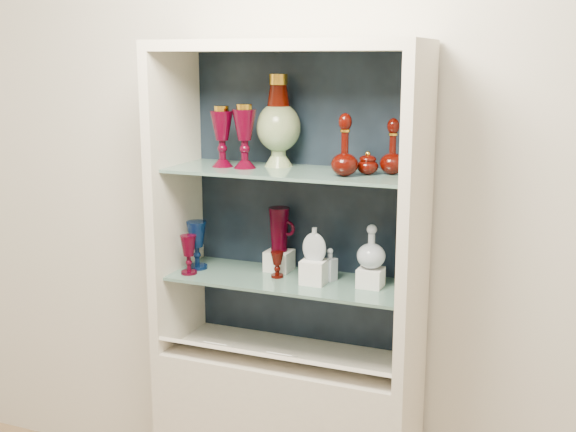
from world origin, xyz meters
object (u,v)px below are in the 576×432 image
at_px(ruby_goblet_tall, 189,255).
at_px(cameo_medallion, 411,240).
at_px(flat_flask, 314,244).
at_px(ruby_decanter_a, 345,141).
at_px(lidded_bowl, 368,163).
at_px(clear_square_bottle, 330,264).
at_px(enamel_urn, 279,121).
at_px(ruby_goblet_small, 277,265).
at_px(ruby_pitcher, 279,229).
at_px(pedestal_lamp_left, 222,137).
at_px(clear_round_decanter, 371,248).
at_px(pedestal_lamp_right, 245,136).
at_px(ruby_decanter_b, 393,145).
at_px(cobalt_goblet, 197,245).

height_order(ruby_goblet_tall, cameo_medallion, cameo_medallion).
bearing_deg(flat_flask, ruby_decanter_a, -17.59).
relative_size(lidded_bowl, clear_square_bottle, 0.69).
bearing_deg(enamel_urn, ruby_goblet_small, -71.91).
bearing_deg(lidded_bowl, ruby_pitcher, 167.48).
relative_size(ruby_decanter_a, ruby_goblet_small, 2.44).
relative_size(ruby_goblet_tall, ruby_pitcher, 0.89).
height_order(pedestal_lamp_left, ruby_decanter_a, ruby_decanter_a).
relative_size(pedestal_lamp_left, clear_round_decanter, 1.46).
relative_size(ruby_decanter_a, ruby_pitcher, 1.42).
xyz_separation_m(ruby_decanter_a, ruby_goblet_small, (-0.28, 0.06, -0.49)).
relative_size(flat_flask, clear_round_decanter, 0.81).
distance_m(ruby_goblet_small, ruby_pitcher, 0.15).
bearing_deg(clear_round_decanter, pedestal_lamp_right, -176.14).
height_order(ruby_decanter_b, ruby_goblet_small, ruby_decanter_b).
height_order(enamel_urn, lidded_bowl, enamel_urn).
bearing_deg(ruby_pitcher, ruby_goblet_tall, -140.57).
bearing_deg(ruby_pitcher, clear_round_decanter, -0.55).
relative_size(cobalt_goblet, clear_round_decanter, 1.22).
height_order(ruby_goblet_small, clear_square_bottle, clear_square_bottle).
relative_size(pedestal_lamp_right, lidded_bowl, 2.78).
bearing_deg(pedestal_lamp_left, ruby_decanter_a, -5.15).
height_order(cobalt_goblet, flat_flask, flat_flask).
height_order(pedestal_lamp_right, ruby_decanter_a, ruby_decanter_a).
bearing_deg(enamel_urn, ruby_decanter_b, -4.08).
height_order(clear_square_bottle, cameo_medallion, cameo_medallion).
relative_size(ruby_decanter_b, clear_round_decanter, 1.34).
xyz_separation_m(pedestal_lamp_right, enamel_urn, (0.10, 0.09, 0.05)).
distance_m(pedestal_lamp_right, cobalt_goblet, 0.49).
bearing_deg(cobalt_goblet, ruby_goblet_small, 1.35).
distance_m(cobalt_goblet, clear_round_decanter, 0.71).
relative_size(ruby_decanter_a, cameo_medallion, 1.78).
height_order(pedestal_lamp_right, cameo_medallion, pedestal_lamp_right).
xyz_separation_m(pedestal_lamp_right, ruby_pitcher, (0.10, 0.10, -0.37)).
relative_size(cobalt_goblet, clear_square_bottle, 1.54).
distance_m(ruby_goblet_tall, ruby_goblet_small, 0.35).
height_order(lidded_bowl, cobalt_goblet, lidded_bowl).
height_order(enamel_urn, flat_flask, enamel_urn).
height_order(pedestal_lamp_right, clear_square_bottle, pedestal_lamp_right).
relative_size(ruby_decanter_a, flat_flask, 1.93).
bearing_deg(pedestal_lamp_left, ruby_pitcher, 28.10).
distance_m(lidded_bowl, ruby_goblet_tall, 0.79).
height_order(ruby_decanter_b, cameo_medallion, ruby_decanter_b).
distance_m(ruby_goblet_tall, ruby_pitcher, 0.37).
relative_size(lidded_bowl, ruby_pitcher, 0.49).
xyz_separation_m(clear_square_bottle, clear_round_decanter, (0.16, -0.02, 0.09)).
relative_size(pedestal_lamp_right, cobalt_goblet, 1.24).
distance_m(ruby_decanter_a, ruby_goblet_tall, 0.78).
relative_size(ruby_decanter_b, clear_square_bottle, 1.69).
bearing_deg(ruby_goblet_tall, pedestal_lamp_right, 18.94).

